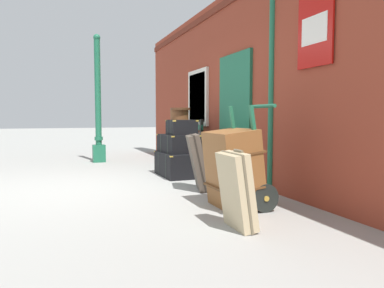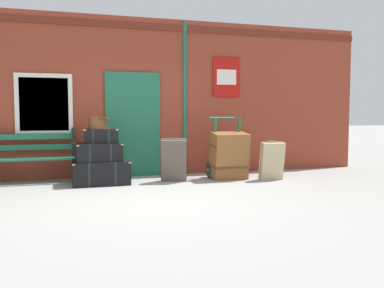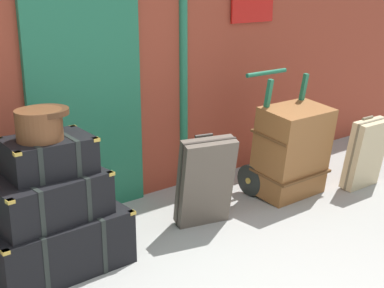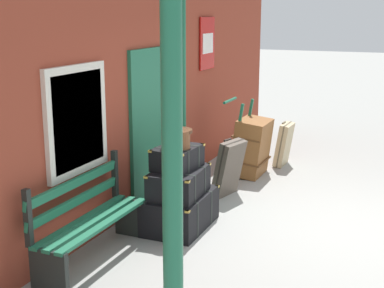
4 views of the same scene
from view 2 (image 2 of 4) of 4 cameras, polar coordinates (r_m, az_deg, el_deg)
ground_plane at (r=6.13m, az=-5.09°, el=-7.81°), size 60.00×60.00×0.00m
brick_facade at (r=8.56m, az=-8.72°, el=6.36°), size 10.40×0.35×3.20m
platform_bench at (r=8.11m, az=-21.44°, el=-1.94°), size 1.60×0.43×1.01m
steamer_trunk_base at (r=7.65m, az=-12.49°, el=-3.87°), size 1.02×0.66×0.43m
steamer_trunk_middle at (r=7.60m, az=-12.81°, el=-1.12°), size 0.84×0.60×0.33m
steamer_trunk_top at (r=7.63m, az=-12.49°, el=1.09°), size 0.63×0.48×0.27m
round_hatbox at (r=7.60m, az=-12.89°, el=2.98°), size 0.38×0.34×0.22m
porters_trolley at (r=8.21m, az=4.70°, el=-2.79°), size 0.71×0.56×1.21m
large_brown_trunk at (r=8.03m, az=5.15°, el=-1.59°), size 0.70×0.54×0.92m
suitcase_olive at (r=7.69m, az=-2.55°, el=-2.25°), size 0.54×0.43×0.83m
suitcase_slate at (r=8.04m, az=11.00°, el=-2.32°), size 0.47×0.27×0.76m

